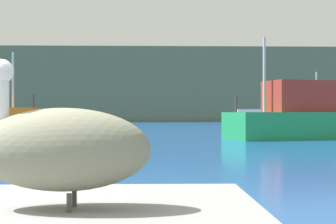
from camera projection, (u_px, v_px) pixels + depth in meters
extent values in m
cube|color=#5B664C|center=(139.00, 86.00, 69.27)|extent=(140.00, 11.45, 9.10)
ellipsoid|color=gray|center=(63.00, 149.00, 3.15)|extent=(1.06, 0.52, 0.49)
cylinder|color=white|center=(1.00, 108.00, 3.15)|extent=(0.09, 0.09, 0.35)
sphere|color=white|center=(1.00, 71.00, 3.15)|extent=(0.14, 0.14, 0.14)
cylinder|color=#4C4742|center=(69.00, 203.00, 3.06)|extent=(0.03, 0.03, 0.11)
cylinder|color=#4C4742|center=(74.00, 198.00, 3.24)|extent=(0.03, 0.03, 0.11)
cube|color=#1E8C4C|center=(309.00, 125.00, 23.03)|extent=(7.59, 4.26, 1.15)
cube|color=maroon|center=(299.00, 97.00, 22.87)|extent=(3.07, 2.46, 1.34)
cylinder|color=#B2B2B2|center=(264.00, 75.00, 22.36)|extent=(0.12, 0.12, 3.15)
cylinder|color=#3F382D|center=(236.00, 104.00, 21.95)|extent=(0.10, 0.10, 0.70)
cylinder|color=#B2B2B2|center=(13.00, 80.00, 28.19)|extent=(0.12, 0.12, 2.94)
cylinder|color=#3F382D|center=(34.00, 101.00, 28.19)|extent=(0.10, 0.10, 0.70)
cube|color=white|center=(286.00, 118.00, 40.65)|extent=(7.73, 3.30, 1.38)
cube|color=#2D333D|center=(302.00, 102.00, 40.57)|extent=(2.75, 2.15, 1.10)
cylinder|color=#B2B2B2|center=(316.00, 91.00, 40.49)|extent=(0.12, 0.12, 2.84)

